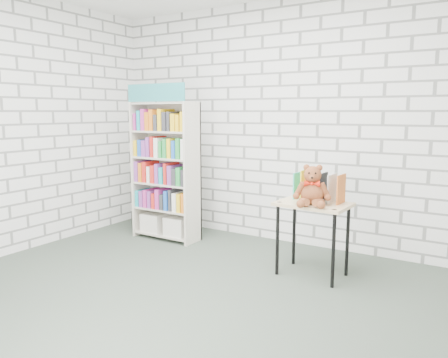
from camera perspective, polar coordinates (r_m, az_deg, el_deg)
The scene contains 6 objects.
ground at distance 3.78m, azimuth -6.38°, elevation -15.29°, with size 4.50×4.50×0.00m, color #3B463B.
room_shell at distance 3.46m, azimuth -6.89°, elevation 12.81°, with size 4.52×4.02×2.81m.
bookshelf at distance 5.30m, azimuth -7.61°, elevation 1.20°, with size 0.83×0.32×1.86m.
display_table at distance 4.16m, azimuth 11.57°, elevation -4.36°, with size 0.68×0.49×0.70m.
table_books at distance 4.21m, azimuth 12.24°, elevation -0.98°, with size 0.47×0.23×0.27m.
teddy_bear at distance 4.01m, azimuth 11.44°, elevation -1.28°, with size 0.33×0.33×0.37m.
Camera 1 is at (2.14, -2.71, 1.54)m, focal length 35.00 mm.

